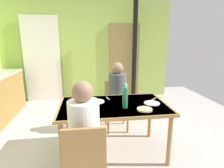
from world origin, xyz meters
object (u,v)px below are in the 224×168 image
dining_table (114,110)px  person_near_diner (84,125)px  chair_near_diner (85,159)px  water_bottle_green_near (125,92)px  water_bottle_green_far (125,97)px  person_far_diner (117,88)px  chair_far_diner (116,101)px

dining_table → person_near_diner: size_ratio=1.89×
chair_near_diner → water_bottle_green_near: bearing=58.7°
chair_near_diner → water_bottle_green_near: 1.18m
chair_near_diner → water_bottle_green_far: bearing=51.7°
dining_table → chair_near_diner: size_ratio=1.67×
person_far_diner → water_bottle_green_near: 0.48m
water_bottle_green_near → person_near_diner: bearing=-125.4°
dining_table → person_far_diner: size_ratio=1.89×
chair_near_diner → water_bottle_green_near: water_bottle_green_near is taller
dining_table → chair_far_diner: (0.16, 0.78, -0.16)m
chair_near_diner → person_near_diner: bearing=90.0°
chair_far_diner → water_bottle_green_near: 0.71m
chair_near_diner → person_far_diner: size_ratio=1.13×
dining_table → water_bottle_green_far: 0.28m
dining_table → person_far_diner: 0.68m
person_far_diner → person_near_diner: bearing=67.1°
chair_near_diner → dining_table: bearing=63.8°
person_near_diner → water_bottle_green_near: size_ratio=2.91×
dining_table → chair_far_diner: size_ratio=1.67×
dining_table → water_bottle_green_far: bearing=-45.2°
dining_table → water_bottle_green_near: bearing=41.4°
dining_table → chair_near_diner: chair_near_diner is taller
person_near_diner → water_bottle_green_near: 1.01m
dining_table → person_far_diner: person_far_diner is taller
chair_far_diner → person_far_diner: (-0.00, -0.14, 0.28)m
person_near_diner → chair_far_diner: bearing=69.1°
person_near_diner → water_bottle_green_near: bearing=54.6°
chair_near_diner → person_far_diner: (0.55, 1.43, 0.28)m
dining_table → person_far_diner: bearing=76.0°
dining_table → chair_far_diner: chair_far_diner is taller
dining_table → person_near_diner: bearing=-120.8°
water_bottle_green_near → person_far_diner: bearing=94.2°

